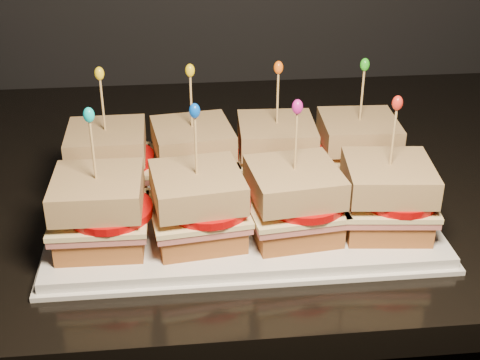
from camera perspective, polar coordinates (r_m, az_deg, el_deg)
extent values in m
cube|color=black|center=(1.06, 16.22, 1.00)|extent=(2.32, 0.75, 0.04)
cube|color=white|center=(0.85, 0.00, -2.74)|extent=(0.46, 0.29, 0.02)
cube|color=white|center=(0.85, 0.00, -3.09)|extent=(0.47, 0.30, 0.01)
cube|color=brown|center=(0.90, -11.02, 0.14)|extent=(0.10, 0.10, 0.03)
cube|color=#BD6963|center=(0.89, -11.12, 1.13)|extent=(0.11, 0.10, 0.01)
cube|color=#F4E09B|center=(0.89, -11.16, 1.53)|extent=(0.11, 0.11, 0.01)
cylinder|color=#B50708|center=(0.88, -10.45, 1.83)|extent=(0.10, 0.10, 0.01)
cube|color=#5E3316|center=(0.87, -11.33, 3.21)|extent=(0.10, 0.10, 0.03)
cylinder|color=tan|center=(0.86, -11.62, 6.05)|extent=(0.00, 0.00, 0.09)
ellipsoid|color=yellow|center=(0.84, -11.92, 8.89)|extent=(0.01, 0.01, 0.02)
cube|color=brown|center=(0.89, -3.96, 0.48)|extent=(0.11, 0.11, 0.03)
cube|color=#BD6963|center=(0.89, -4.00, 1.48)|extent=(0.12, 0.12, 0.01)
cube|color=#F4E09B|center=(0.88, -4.02, 1.88)|extent=(0.12, 0.12, 0.01)
cylinder|color=#B50708|center=(0.87, -3.23, 2.19)|extent=(0.10, 0.10, 0.01)
cube|color=#5E3316|center=(0.87, -4.08, 3.58)|extent=(0.11, 0.11, 0.03)
cylinder|color=tan|center=(0.85, -4.18, 6.44)|extent=(0.00, 0.00, 0.09)
ellipsoid|color=yellow|center=(0.84, -4.29, 9.31)|extent=(0.01, 0.01, 0.02)
cube|color=brown|center=(0.90, 3.05, 0.81)|extent=(0.10, 0.10, 0.03)
cube|color=#BD6963|center=(0.89, 3.08, 1.80)|extent=(0.11, 0.11, 0.01)
cube|color=#F4E09B|center=(0.89, 3.09, 2.21)|extent=(0.11, 0.11, 0.01)
cylinder|color=#B50708|center=(0.89, 3.93, 2.51)|extent=(0.10, 0.10, 0.01)
cube|color=#5E3316|center=(0.88, 3.14, 3.89)|extent=(0.10, 0.10, 0.03)
cylinder|color=tan|center=(0.86, 3.22, 6.73)|extent=(0.00, 0.00, 0.09)
ellipsoid|color=orange|center=(0.85, 3.30, 9.57)|extent=(0.01, 0.01, 0.02)
cube|color=brown|center=(0.93, 9.83, 1.12)|extent=(0.10, 0.10, 0.03)
cube|color=#BD6963|center=(0.92, 9.92, 2.09)|extent=(0.11, 0.11, 0.01)
cube|color=#F4E09B|center=(0.91, 9.96, 2.48)|extent=(0.11, 0.11, 0.01)
cylinder|color=#B50708|center=(0.91, 10.82, 2.78)|extent=(0.10, 0.10, 0.01)
cube|color=#5E3316|center=(0.90, 10.10, 4.13)|extent=(0.10, 0.10, 0.03)
cylinder|color=tan|center=(0.89, 10.35, 6.89)|extent=(0.00, 0.00, 0.09)
ellipsoid|color=green|center=(0.87, 10.61, 9.66)|extent=(0.01, 0.01, 0.02)
cube|color=brown|center=(0.78, -11.67, -4.39)|extent=(0.10, 0.10, 0.03)
cube|color=#BD6963|center=(0.77, -11.80, -3.30)|extent=(0.11, 0.10, 0.01)
cube|color=#F4E09B|center=(0.77, -11.85, -2.85)|extent=(0.11, 0.11, 0.01)
cylinder|color=#B50708|center=(0.76, -11.04, -2.56)|extent=(0.10, 0.10, 0.01)
cube|color=#5E3316|center=(0.76, -12.06, -0.98)|extent=(0.10, 0.10, 0.03)
cylinder|color=tan|center=(0.74, -12.41, 2.20)|extent=(0.00, 0.00, 0.09)
ellipsoid|color=#08C7C9|center=(0.72, -12.78, 5.44)|extent=(0.01, 0.01, 0.02)
cube|color=brown|center=(0.78, -3.55, -4.02)|extent=(0.11, 0.11, 0.03)
cube|color=#BD6963|center=(0.77, -3.59, -2.92)|extent=(0.12, 0.11, 0.01)
cube|color=#F4E09B|center=(0.77, -3.61, -2.47)|extent=(0.12, 0.12, 0.01)
cylinder|color=#B50708|center=(0.76, -2.69, -2.17)|extent=(0.10, 0.10, 0.01)
cube|color=#5E3316|center=(0.75, -3.67, -0.59)|extent=(0.11, 0.11, 0.03)
cylinder|color=tan|center=(0.73, -3.78, 2.64)|extent=(0.00, 0.00, 0.09)
ellipsoid|color=blue|center=(0.71, -3.89, 5.91)|extent=(0.01, 0.01, 0.02)
cube|color=brown|center=(0.79, 4.50, -3.58)|extent=(0.11, 0.11, 0.03)
cube|color=#BD6963|center=(0.78, 4.55, -2.49)|extent=(0.12, 0.11, 0.01)
cube|color=#F4E09B|center=(0.78, 4.57, -2.05)|extent=(0.12, 0.12, 0.01)
cylinder|color=#B50708|center=(0.77, 5.55, -1.74)|extent=(0.10, 0.10, 0.01)
cube|color=#5E3316|center=(0.76, 4.65, -0.18)|extent=(0.11, 0.11, 0.03)
cylinder|color=tan|center=(0.74, 4.79, 3.01)|extent=(0.00, 0.00, 0.09)
ellipsoid|color=#C21995|center=(0.72, 4.93, 6.24)|extent=(0.01, 0.01, 0.02)
cube|color=brown|center=(0.81, 12.19, -3.09)|extent=(0.11, 0.11, 0.03)
cube|color=#BD6963|center=(0.81, 12.31, -2.03)|extent=(0.12, 0.11, 0.01)
cube|color=#F4E09B|center=(0.80, 12.36, -1.60)|extent=(0.12, 0.11, 0.01)
cylinder|color=#B50708|center=(0.80, 13.36, -1.29)|extent=(0.10, 0.10, 0.01)
cube|color=#5E3316|center=(0.79, 12.57, 0.22)|extent=(0.11, 0.11, 0.03)
cylinder|color=tan|center=(0.77, 12.93, 3.30)|extent=(0.00, 0.00, 0.09)
ellipsoid|color=red|center=(0.75, 13.29, 6.42)|extent=(0.01, 0.01, 0.02)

